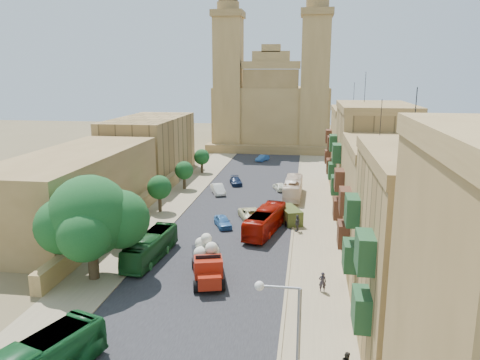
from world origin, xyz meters
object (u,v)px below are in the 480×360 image
(bus_red_east, at_px, (265,221))
(car_white_a, at_px, (218,189))
(street_tree_b, at_px, (159,188))
(olive_pickup, at_px, (289,215))
(pedestrian_c, at_px, (297,223))
(ficus_tree, at_px, (91,219))
(bus_cream_east, at_px, (293,188))
(pedestrian_a, at_px, (322,282))
(street_tree_a, at_px, (122,212))
(church, at_px, (272,107))
(car_white_b, at_px, (280,186))
(bus_green_north, at_px, (150,247))
(car_blue_a, at_px, (223,222))
(car_dkblue, at_px, (236,181))
(red_truck, at_px, (207,261))
(car_cream, at_px, (250,213))
(street_tree_c, at_px, (184,171))
(street_tree_d, at_px, (202,157))
(car_blue_b, at_px, (262,158))
(streetlamp, at_px, (288,344))

(bus_red_east, relative_size, car_white_a, 2.22)
(street_tree_b, height_order, olive_pickup, street_tree_b)
(street_tree_b, xyz_separation_m, pedestrian_c, (17.50, -5.27, -2.17))
(ficus_tree, bearing_deg, bus_cream_east, 61.65)
(car_white_a, distance_m, pedestrian_a, 32.77)
(street_tree_a, distance_m, bus_red_east, 15.34)
(pedestrian_a, bearing_deg, bus_cream_east, -85.02)
(church, bearing_deg, car_white_b, -83.94)
(bus_green_north, relative_size, pedestrian_a, 5.42)
(church, distance_m, bus_cream_east, 46.30)
(bus_green_north, height_order, pedestrian_c, bus_green_north)
(bus_green_north, bearing_deg, bus_red_east, 47.07)
(ficus_tree, xyz_separation_m, car_blue_a, (8.42, 15.14, -4.72))
(church, bearing_deg, ficus_tree, -97.20)
(church, xyz_separation_m, car_dkblue, (-2.68, -38.77, -8.92))
(bus_cream_east, relative_size, pedestrian_a, 5.82)
(bus_green_north, xyz_separation_m, pedestrian_c, (13.52, 10.05, -0.29))
(red_truck, relative_size, bus_green_north, 0.75)
(bus_green_north, bearing_deg, car_dkblue, 88.38)
(car_cream, height_order, car_white_b, car_cream)
(red_truck, bearing_deg, bus_red_east, 73.20)
(church, height_order, ficus_tree, church)
(street_tree_c, distance_m, pedestrian_a, 37.49)
(bus_green_north, xyz_separation_m, car_dkblue, (3.34, 31.16, -0.67))
(olive_pickup, height_order, car_cream, olive_pickup)
(car_blue_a, relative_size, car_white_b, 1.06)
(car_white_a, bearing_deg, car_blue_a, -99.10)
(red_truck, bearing_deg, car_blue_a, 94.92)
(street_tree_a, xyz_separation_m, bus_red_east, (14.00, 5.88, -2.20))
(street_tree_d, bearing_deg, car_white_a, -68.40)
(ficus_tree, height_order, car_blue_a, ficus_tree)
(car_cream, relative_size, pedestrian_a, 3.11)
(car_blue_b, distance_m, pedestrian_c, 42.70)
(street_tree_c, bearing_deg, car_dkblue, 27.70)
(street_tree_b, height_order, car_dkblue, street_tree_b)
(streetlamp, relative_size, car_blue_a, 2.19)
(streetlamp, bearing_deg, car_white_a, 104.80)
(car_blue_b, bearing_deg, car_white_b, -54.29)
(street_tree_d, bearing_deg, church, 71.91)
(church, distance_m, streetlamp, 91.04)
(church, height_order, bus_green_north, church)
(street_tree_d, xyz_separation_m, olive_pickup, (16.50, -26.07, -1.95))
(streetlamp, relative_size, red_truck, 1.21)
(ficus_tree, bearing_deg, car_blue_a, 60.92)
(church, height_order, car_dkblue, church)
(bus_cream_east, xyz_separation_m, car_dkblue, (-9.18, 6.34, -0.76))
(street_tree_b, distance_m, bus_red_east, 15.38)
(car_blue_a, height_order, car_cream, car_cream)
(red_truck, height_order, olive_pickup, red_truck)
(street_tree_d, relative_size, bus_green_north, 0.47)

